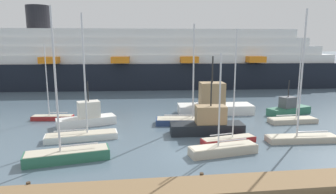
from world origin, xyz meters
The scene contains 15 objects.
ground_plane centered at (0.00, 0.00, 0.00)m, with size 600.00×600.00×0.00m, color slate.
dock_pier centered at (0.00, -5.67, 0.22)m, with size 24.98×2.51×0.52m.
sailboat_0 centered at (-12.84, 11.82, 0.39)m, with size 4.47×1.50×8.17m.
sailboat_1 centered at (-8.53, 4.58, 0.49)m, with size 6.27×2.53×10.71m.
sailboat_2 centered at (12.67, 7.54, 0.39)m, with size 5.06×1.67×8.79m.
sailboat_3 centered at (10.19, 1.71, 0.52)m, with size 6.10×1.65×10.94m.
sailboat_4 centered at (2.63, -0.31, 0.44)m, with size 5.40×2.21×7.57m.
sailboat_5 centered at (-8.74, -0.21, 0.53)m, with size 5.98×2.67×10.65m.
sailboat_6 centered at (3.86, 2.08, 0.45)m, with size 4.82×2.01×9.38m.
sailboat_7 centered at (1.56, 8.33, 0.47)m, with size 6.74×2.63×10.17m.
fishing_boat_0 centered at (14.15, 11.08, 0.71)m, with size 5.78×3.28×4.07m.
fishing_boat_1 centered at (5.55, 12.68, 1.25)m, with size 8.93×3.20×6.82m.
fishing_boat_2 centered at (-8.72, 9.18, 0.86)m, with size 6.08×3.54×4.51m.
fishing_boat_3 centered at (2.80, 4.87, 0.95)m, with size 6.81×2.30×4.98m.
cruise_ship centered at (-5.91, 37.35, 4.88)m, with size 86.55×16.85×15.23m.
Camera 1 is at (-4.01, -20.59, 8.17)m, focal length 31.25 mm.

